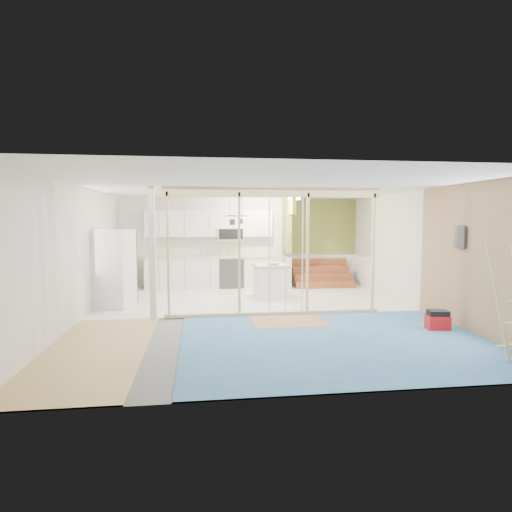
{
  "coord_description": "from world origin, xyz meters",
  "views": [
    {
      "loc": [
        -1.19,
        -8.48,
        1.96
      ],
      "look_at": [
        0.02,
        0.6,
        1.18
      ],
      "focal_mm": 30.0,
      "sensor_mm": 36.0,
      "label": 1
    }
  ],
  "objects": [
    {
      "name": "floor_overlays",
      "position": [
        0.07,
        0.06,
        0.01
      ],
      "size": [
        7.0,
        8.0,
        0.03
      ],
      "color": "white",
      "rests_on": "room"
    },
    {
      "name": "green_partition",
      "position": [
        2.04,
        3.66,
        0.94
      ],
      "size": [
        2.25,
        1.51,
        2.6
      ],
      "color": "olive",
      "rests_on": "room"
    },
    {
      "name": "electrical_panel",
      "position": [
        3.43,
        -1.4,
        1.65
      ],
      "size": [
        0.04,
        0.3,
        0.4
      ],
      "primitive_type": "cube",
      "color": "#3D3C41",
      "rests_on": "room"
    },
    {
      "name": "fridge",
      "position": [
        -3.07,
        1.23,
        0.87
      ],
      "size": [
        0.92,
        0.89,
        1.74
      ],
      "rotation": [
        0.0,
        0.0,
        -0.26
      ],
      "color": "white",
      "rests_on": "room"
    },
    {
      "name": "room",
      "position": [
        0.0,
        0.0,
        1.3
      ],
      "size": [
        7.01,
        8.01,
        2.61
      ],
      "color": "slate",
      "rests_on": "ground"
    },
    {
      "name": "sheathing_panel",
      "position": [
        3.48,
        -2.0,
        1.3
      ],
      "size": [
        0.02,
        4.0,
        2.6
      ],
      "primitive_type": "cube",
      "color": "tan",
      "rests_on": "room"
    },
    {
      "name": "island",
      "position": [
        0.6,
        2.07,
        0.41
      ],
      "size": [
        0.9,
        0.9,
        0.83
      ],
      "rotation": [
        0.0,
        0.0,
        0.07
      ],
      "color": "white",
      "rests_on": "room"
    },
    {
      "name": "base_cabinets",
      "position": [
        -1.61,
        3.36,
        0.47
      ],
      "size": [
        4.45,
        2.24,
        0.93
      ],
      "color": "white",
      "rests_on": "room"
    },
    {
      "name": "ceiling_light",
      "position": [
        1.4,
        3.0,
        2.54
      ],
      "size": [
        0.32,
        0.32,
        0.08
      ],
      "primitive_type": "cylinder",
      "color": "#FFEABF",
      "rests_on": "room"
    },
    {
      "name": "stud_frame",
      "position": [
        -0.27,
        -0.0,
        1.61
      ],
      "size": [
        4.66,
        0.14,
        2.6
      ],
      "color": "#D1BA80",
      "rests_on": "room"
    },
    {
      "name": "toolbox",
      "position": [
        3.0,
        -1.51,
        0.17
      ],
      "size": [
        0.42,
        0.34,
        0.36
      ],
      "rotation": [
        0.0,
        0.0,
        -0.16
      ],
      "color": "#B61015",
      "rests_on": "room"
    },
    {
      "name": "pot_rack",
      "position": [
        -0.31,
        1.89,
        2.0
      ],
      "size": [
        0.52,
        0.52,
        0.72
      ],
      "color": "black",
      "rests_on": "room"
    },
    {
      "name": "soap_bottle_b",
      "position": [
        -0.5,
        3.63,
        1.02
      ],
      "size": [
        0.09,
        0.09,
        0.18
      ],
      "primitive_type": "imported",
      "rotation": [
        0.0,
        0.0,
        -0.13
      ],
      "color": "silver",
      "rests_on": "base_cabinets"
    },
    {
      "name": "upper_cabinets",
      "position": [
        -0.84,
        3.82,
        1.82
      ],
      "size": [
        3.6,
        0.41,
        0.85
      ],
      "color": "white",
      "rests_on": "room"
    },
    {
      "name": "bowl",
      "position": [
        0.64,
        1.94,
        0.87
      ],
      "size": [
        0.31,
        0.31,
        0.07
      ],
      "primitive_type": "imported",
      "rotation": [
        0.0,
        0.0,
        -0.16
      ],
      "color": "white",
      "rests_on": "island"
    },
    {
      "name": "soap_bottle_a",
      "position": [
        -1.1,
        3.66,
        1.08
      ],
      "size": [
        0.11,
        0.12,
        0.29
      ],
      "primitive_type": "imported",
      "rotation": [
        0.0,
        0.0,
        0.02
      ],
      "color": "#A6A9B9",
      "rests_on": "base_cabinets"
    }
  ]
}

